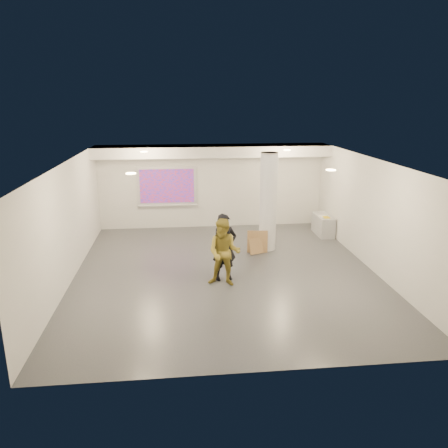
{
  "coord_description": "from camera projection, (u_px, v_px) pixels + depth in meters",
  "views": [
    {
      "loc": [
        -1.21,
        -10.89,
        4.5
      ],
      "look_at": [
        0.0,
        0.4,
        1.25
      ],
      "focal_mm": 35.0,
      "sensor_mm": 36.0,
      "label": 1
    }
  ],
  "objects": [
    {
      "name": "column",
      "position": [
        268.0,
        202.0,
        13.23
      ],
      "size": [
        0.52,
        0.52,
        3.0
      ],
      "primitive_type": "cylinder",
      "color": "silver",
      "rests_on": "floor"
    },
    {
      "name": "cardboard_back",
      "position": [
        257.0,
        242.0,
        13.25
      ],
      "size": [
        0.63,
        0.21,
        0.68
      ],
      "primitive_type": "cube",
      "rotation": [
        -0.11,
        0.0,
        -0.14
      ],
      "color": "olive",
      "rests_on": "floor"
    },
    {
      "name": "postit_pad",
      "position": [
        326.0,
        217.0,
        14.64
      ],
      "size": [
        0.21,
        0.27,
        0.03
      ],
      "primitive_type": "cube",
      "rotation": [
        0.0,
        0.0,
        0.1
      ],
      "color": "gold",
      "rests_on": "credenza"
    },
    {
      "name": "projection_screen",
      "position": [
        167.0,
        187.0,
        15.44
      ],
      "size": [
        2.1,
        0.13,
        1.42
      ],
      "color": "silver",
      "rests_on": "wall_back"
    },
    {
      "name": "man",
      "position": [
        224.0,
        253.0,
        10.78
      ],
      "size": [
        0.98,
        0.85,
        1.71
      ],
      "primitive_type": "imported",
      "rotation": [
        0.0,
        0.0,
        -0.28
      ],
      "color": "olive",
      "rests_on": "floor"
    },
    {
      "name": "downlight_nw",
      "position": [
        144.0,
        152.0,
        13.11
      ],
      "size": [
        0.22,
        0.22,
        0.02
      ],
      "primitive_type": "cylinder",
      "color": "#FFDE95",
      "rests_on": "ceiling"
    },
    {
      "name": "downlight_se",
      "position": [
        331.0,
        170.0,
        9.74
      ],
      "size": [
        0.22,
        0.22,
        0.02
      ],
      "primitive_type": "cylinder",
      "color": "#FFDE95",
      "rests_on": "ceiling"
    },
    {
      "name": "cardboard_front",
      "position": [
        256.0,
        246.0,
        13.16
      ],
      "size": [
        0.47,
        0.31,
        0.47
      ],
      "primitive_type": "cube",
      "rotation": [
        -0.29,
        0.0,
        0.34
      ],
      "color": "olive",
      "rests_on": "floor"
    },
    {
      "name": "credenza",
      "position": [
        323.0,
        225.0,
        15.0
      ],
      "size": [
        0.49,
        1.16,
        0.68
      ],
      "primitive_type": "cube",
      "rotation": [
        0.0,
        0.0,
        -0.0
      ],
      "color": "#9A9C9F",
      "rests_on": "floor"
    },
    {
      "name": "soffit_band",
      "position": [
        213.0,
        151.0,
        14.77
      ],
      "size": [
        8.0,
        1.1,
        0.36
      ],
      "primitive_type": "cube",
      "color": "silver",
      "rests_on": "ceiling"
    },
    {
      "name": "woman",
      "position": [
        225.0,
        247.0,
        11.11
      ],
      "size": [
        0.71,
        0.55,
        1.74
      ],
      "primitive_type": "imported",
      "rotation": [
        0.0,
        0.0,
        0.23
      ],
      "color": "black",
      "rests_on": "floor"
    },
    {
      "name": "floor",
      "position": [
        226.0,
        273.0,
        11.77
      ],
      "size": [
        8.0,
        9.0,
        0.01
      ],
      "primitive_type": "cube",
      "color": "#37393E",
      "rests_on": "ground"
    },
    {
      "name": "wall_right",
      "position": [
        373.0,
        215.0,
        11.77
      ],
      "size": [
        0.01,
        9.0,
        3.0
      ],
      "primitive_type": "cube",
      "color": "silver",
      "rests_on": "floor"
    },
    {
      "name": "ceiling",
      "position": [
        226.0,
        161.0,
        10.94
      ],
      "size": [
        8.0,
        9.0,
        0.01
      ],
      "primitive_type": "cube",
      "color": "white",
      "rests_on": "floor"
    },
    {
      "name": "wall_left",
      "position": [
        67.0,
        223.0,
        10.95
      ],
      "size": [
        0.01,
        9.0,
        3.0
      ],
      "primitive_type": "cube",
      "color": "silver",
      "rests_on": "floor"
    },
    {
      "name": "downlight_sw",
      "position": [
        131.0,
        173.0,
        9.29
      ],
      "size": [
        0.22,
        0.22,
        0.02
      ],
      "primitive_type": "cylinder",
      "color": "#FFDE95",
      "rests_on": "ceiling"
    },
    {
      "name": "papers_stack",
      "position": [
        324.0,
        216.0,
        14.78
      ],
      "size": [
        0.26,
        0.32,
        0.02
      ],
      "primitive_type": "cube",
      "rotation": [
        0.0,
        0.0,
        0.05
      ],
      "color": "silver",
      "rests_on": "credenza"
    },
    {
      "name": "wall_back",
      "position": [
        212.0,
        186.0,
        15.66
      ],
      "size": [
        8.0,
        0.01,
        3.0
      ],
      "primitive_type": "cube",
      "color": "silver",
      "rests_on": "floor"
    },
    {
      "name": "wall_front",
      "position": [
        256.0,
        292.0,
        7.06
      ],
      "size": [
        8.0,
        0.01,
        3.0
      ],
      "primitive_type": "cube",
      "color": "silver",
      "rests_on": "floor"
    },
    {
      "name": "downlight_ne",
      "position": [
        287.0,
        150.0,
        13.56
      ],
      "size": [
        0.22,
        0.22,
        0.02
      ],
      "primitive_type": "cylinder",
      "color": "#FFDE95",
      "rests_on": "ceiling"
    }
  ]
}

